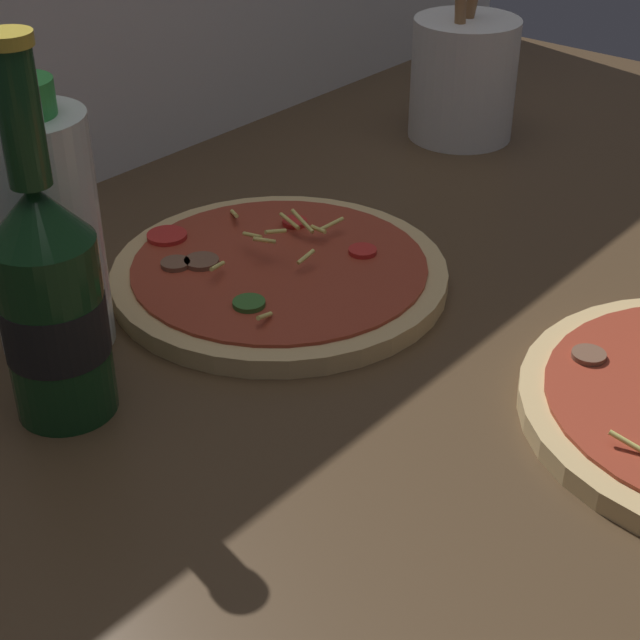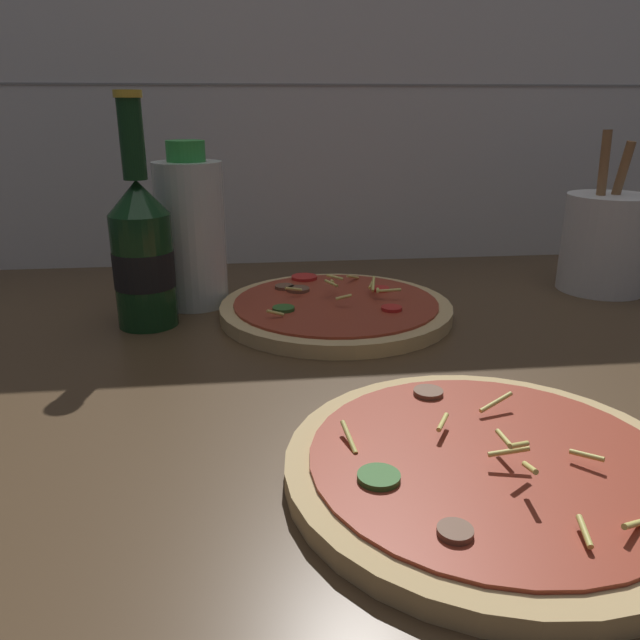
% 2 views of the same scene
% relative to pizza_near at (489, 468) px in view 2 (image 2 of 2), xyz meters
% --- Properties ---
extents(counter_slab, '(1.60, 0.90, 0.03)m').
position_rel_pizza_near_xyz_m(counter_slab, '(-0.07, 0.20, -0.02)').
color(counter_slab, '#4C3823').
rests_on(counter_slab, ground).
extents(tile_backsplash, '(1.60, 0.01, 0.60)m').
position_rel_pizza_near_xyz_m(tile_backsplash, '(-0.07, 0.65, 0.27)').
color(tile_backsplash, white).
rests_on(tile_backsplash, ground).
extents(pizza_near, '(0.29, 0.29, 0.04)m').
position_rel_pizza_near_xyz_m(pizza_near, '(0.00, 0.00, 0.00)').
color(pizza_near, tan).
rests_on(pizza_near, counter_slab).
extents(pizza_far, '(0.28, 0.28, 0.05)m').
position_rel_pizza_near_xyz_m(pizza_far, '(-0.06, 0.36, 0.00)').
color(pizza_far, tan).
rests_on(pizza_far, counter_slab).
extents(beer_bottle, '(0.07, 0.07, 0.26)m').
position_rel_pizza_near_xyz_m(beer_bottle, '(-0.28, 0.36, 0.08)').
color(beer_bottle, '#143819').
rests_on(beer_bottle, counter_slab).
extents(oil_bottle, '(0.09, 0.09, 0.21)m').
position_rel_pizza_near_xyz_m(oil_bottle, '(-0.23, 0.43, 0.09)').
color(oil_bottle, silver).
rests_on(oil_bottle, counter_slab).
extents(utensil_crock, '(0.12, 0.12, 0.22)m').
position_rel_pizza_near_xyz_m(utensil_crock, '(0.33, 0.44, 0.06)').
color(utensil_crock, silver).
rests_on(utensil_crock, counter_slab).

